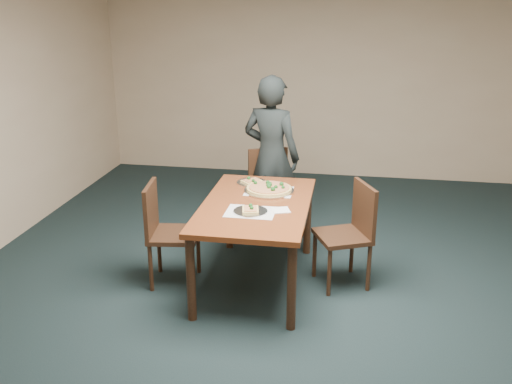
% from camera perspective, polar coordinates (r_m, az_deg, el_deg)
% --- Properties ---
extents(ground, '(8.00, 8.00, 0.00)m').
position_cam_1_polar(ground, '(4.53, 2.92, -13.24)').
color(ground, black).
rests_on(ground, ground).
extents(room_shell, '(8.00, 8.00, 8.00)m').
position_cam_1_polar(room_shell, '(3.89, 3.35, 8.95)').
color(room_shell, tan).
rests_on(room_shell, ground).
extents(dining_table, '(0.90, 1.50, 0.75)m').
position_cam_1_polar(dining_table, '(4.87, 0.00, -2.13)').
color(dining_table, '#5C2712').
rests_on(dining_table, ground).
extents(chair_far, '(0.55, 0.55, 0.91)m').
position_cam_1_polar(chair_far, '(5.95, 1.45, 0.44)').
color(chair_far, black).
rests_on(chair_far, ground).
extents(chair_left, '(0.47, 0.47, 0.91)m').
position_cam_1_polar(chair_left, '(5.00, -9.11, -3.54)').
color(chair_left, black).
rests_on(chair_left, ground).
extents(chair_right, '(0.56, 0.56, 0.91)m').
position_cam_1_polar(chair_right, '(4.99, 9.50, -3.64)').
color(chair_right, black).
rests_on(chair_right, ground).
extents(diner, '(0.70, 0.56, 1.68)m').
position_cam_1_polar(diner, '(5.90, 1.54, 3.56)').
color(diner, black).
rests_on(diner, ground).
extents(placemat_main, '(0.42, 0.32, 0.00)m').
position_cam_1_polar(placemat_main, '(5.13, 1.32, 0.09)').
color(placemat_main, white).
rests_on(placemat_main, dining_table).
extents(placemat_near, '(0.40, 0.30, 0.00)m').
position_cam_1_polar(placemat_near, '(4.64, -0.56, -2.00)').
color(placemat_near, white).
rests_on(placemat_near, dining_table).
extents(pizza_pan, '(0.45, 0.45, 0.07)m').
position_cam_1_polar(pizza_pan, '(5.12, 1.33, 0.32)').
color(pizza_pan, silver).
rests_on(pizza_pan, dining_table).
extents(slice_plate_near, '(0.28, 0.28, 0.06)m').
position_cam_1_polar(slice_plate_near, '(4.64, -0.56, -1.85)').
color(slice_plate_near, silver).
rests_on(slice_plate_near, dining_table).
extents(slice_plate_far, '(0.28, 0.28, 0.06)m').
position_cam_1_polar(slice_plate_far, '(5.34, -0.44, 1.03)').
color(slice_plate_far, silver).
rests_on(slice_plate_far, dining_table).
extents(napkin, '(0.18, 0.18, 0.01)m').
position_cam_1_polar(napkin, '(4.67, 2.49, -1.83)').
color(napkin, white).
rests_on(napkin, dining_table).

